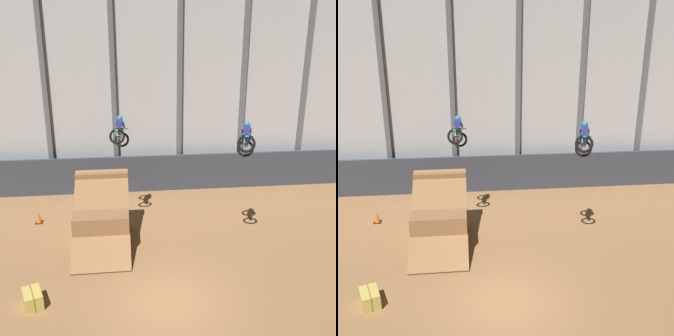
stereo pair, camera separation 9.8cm
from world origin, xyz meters
TOP-DOWN VIEW (x-y plane):
  - ground_plane at (0.00, 0.00)m, footprint 60.00×60.00m
  - arena_back_wall at (-0.00, 11.44)m, footprint 32.00×0.40m
  - lower_barrier at (0.00, 10.68)m, footprint 31.36×0.20m
  - dirt_ramp at (-2.49, 4.98)m, footprint 2.44×4.29m
  - rider_bike_left_air at (-1.59, 6.63)m, footprint 0.97×1.76m
  - rider_bike_right_air at (3.66, 3.80)m, footprint 1.18×1.82m
  - traffic_cone_near_ramp at (-5.81, 6.98)m, footprint 0.36×0.36m
  - hay_bale_trackside at (-4.76, 0.43)m, footprint 0.88×1.05m

SIDE VIEW (x-z plane):
  - ground_plane at x=0.00m, z-range 0.00..0.00m
  - hay_bale_trackside at x=-4.76m, z-range -0.01..0.57m
  - traffic_cone_near_ramp at x=-5.81m, z-range -0.01..0.57m
  - dirt_ramp at x=-2.49m, z-range -0.47..2.58m
  - lower_barrier at x=0.00m, z-range 0.00..2.21m
  - rider_bike_left_air at x=-1.59m, z-range 3.80..5.44m
  - rider_bike_right_air at x=3.66m, z-range 4.00..5.66m
  - arena_back_wall at x=0.00m, z-range 0.00..12.25m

